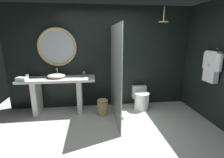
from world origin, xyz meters
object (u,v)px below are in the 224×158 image
soap_dispenser (84,75)px  rain_shower_head (163,21)px  tumbler_cup (27,77)px  waste_bin (103,107)px  round_wall_mirror (57,47)px  folded_hand_towel (22,79)px  toilet (141,98)px  hanging_bathrobe (212,65)px  vessel_sink (56,76)px

soap_dispenser → rain_shower_head: rain_shower_head is taller
tumbler_cup → waste_bin: tumbler_cup is taller
tumbler_cup → round_wall_mirror: (0.68, 0.26, 0.67)m
folded_hand_towel → toilet: bearing=3.5°
tumbler_cup → round_wall_mirror: bearing=20.9°
soap_dispenser → waste_bin: size_ratio=0.34×
round_wall_mirror → hanging_bathrobe: size_ratio=1.31×
hanging_bathrobe → toilet: (-1.24, 0.82, -1.00)m
folded_hand_towel → waste_bin: bearing=-2.7°
round_wall_mirror → rain_shower_head: 2.60m
soap_dispenser → round_wall_mirror: size_ratio=0.14×
soap_dispenser → round_wall_mirror: round_wall_mirror is taller
vessel_sink → rain_shower_head: 2.81m
round_wall_mirror → waste_bin: (1.06, -0.54, -1.39)m
round_wall_mirror → waste_bin: round_wall_mirror is taller
tumbler_cup → round_wall_mirror: 0.99m
tumbler_cup → rain_shower_head: (3.17, -0.17, 1.27)m
soap_dispenser → rain_shower_head: 2.25m
folded_hand_towel → soap_dispenser: bearing=8.9°
tumbler_cup → waste_bin: size_ratio=0.26×
tumbler_cup → toilet: (2.77, -0.03, -0.67)m
vessel_sink → soap_dispenser: bearing=2.2°
folded_hand_towel → vessel_sink: bearing=14.9°
vessel_sink → tumbler_cup: 0.66m
toilet → waste_bin: toilet is taller
vessel_sink → rain_shower_head: rain_shower_head is taller
folded_hand_towel → hanging_bathrobe: bearing=-9.1°
soap_dispenser → round_wall_mirror: bearing=158.8°
tumbler_cup → hanging_bathrobe: (4.01, -0.85, 0.33)m
soap_dispenser → waste_bin: 0.90m
round_wall_mirror → waste_bin: 1.83m
round_wall_mirror → vessel_sink: bearing=-94.1°
vessel_sink → round_wall_mirror: 0.72m
rain_shower_head → toilet: bearing=160.6°
vessel_sink → hanging_bathrobe: size_ratio=0.58×
tumbler_cup → round_wall_mirror: round_wall_mirror is taller
hanging_bathrobe → folded_hand_towel: bearing=170.9°
round_wall_mirror → waste_bin: size_ratio=2.34×
vessel_sink → folded_hand_towel: size_ratio=1.81×
tumbler_cup → rain_shower_head: rain_shower_head is taller
toilet → hanging_bathrobe: bearing=-33.6°
soap_dispenser → toilet: bearing=-1.7°
rain_shower_head → hanging_bathrobe: (0.84, -0.68, -0.94)m
round_wall_mirror → folded_hand_towel: (-0.73, -0.46, -0.67)m
round_wall_mirror → rain_shower_head: bearing=-9.8°
vessel_sink → waste_bin: bearing=-14.1°
soap_dispenser → hanging_bathrobe: size_ratio=0.19×
soap_dispenser → toilet: 1.60m
vessel_sink → tumbler_cup: bearing=179.2°
round_wall_mirror → soap_dispenser: bearing=-21.2°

